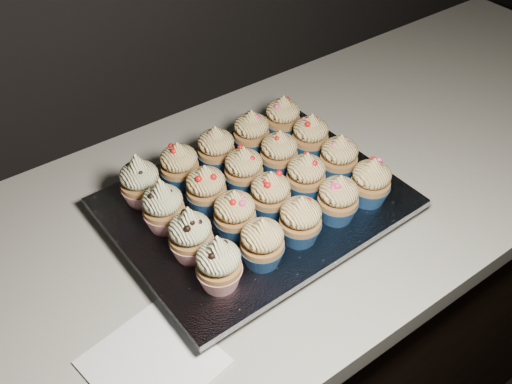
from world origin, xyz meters
TOP-DOWN VIEW (x-y plane):
  - worktop at (0.00, 1.70)m, footprint 2.44×0.64m
  - napkin at (-0.04, 1.53)m, footprint 0.17×0.17m
  - baking_tray at (0.22, 1.67)m, footprint 0.41×0.32m
  - foil_lining at (0.22, 1.67)m, footprint 0.45×0.35m
  - cupcake_0 at (0.08, 1.56)m, footprint 0.06×0.06m
  - cupcake_1 at (0.15, 1.56)m, footprint 0.06×0.06m
  - cupcake_2 at (0.22, 1.56)m, footprint 0.06×0.06m
  - cupcake_3 at (0.30, 1.57)m, footprint 0.06×0.06m
  - cupcake_4 at (0.37, 1.57)m, footprint 0.06×0.06m
  - cupcake_5 at (0.08, 1.63)m, footprint 0.06×0.06m
  - cupcake_6 at (0.16, 1.63)m, footprint 0.06×0.06m
  - cupcake_7 at (0.22, 1.63)m, footprint 0.06×0.06m
  - cupcake_8 at (0.29, 1.64)m, footprint 0.06×0.06m
  - cupcake_9 at (0.37, 1.64)m, footprint 0.06×0.06m
  - cupcake_10 at (0.08, 1.70)m, footprint 0.06×0.06m
  - cupcake_11 at (0.15, 1.70)m, footprint 0.06×0.06m
  - cupcake_12 at (0.22, 1.70)m, footprint 0.06×0.06m
  - cupcake_13 at (0.30, 1.71)m, footprint 0.06×0.06m
  - cupcake_14 at (0.37, 1.71)m, footprint 0.06×0.06m
  - cupcake_15 at (0.08, 1.77)m, footprint 0.06×0.06m
  - cupcake_16 at (0.15, 1.77)m, footprint 0.06×0.06m
  - cupcake_17 at (0.22, 1.78)m, footprint 0.06×0.06m
  - cupcake_18 at (0.29, 1.78)m, footprint 0.06×0.06m
  - cupcake_19 at (0.36, 1.78)m, footprint 0.06×0.06m

SIDE VIEW (x-z plane):
  - worktop at x=0.00m, z-range 0.86..0.90m
  - napkin at x=-0.04m, z-range 0.90..0.90m
  - baking_tray at x=0.22m, z-range 0.90..0.92m
  - foil_lining at x=0.22m, z-range 0.92..0.93m
  - cupcake_1 at x=0.15m, z-range 0.93..1.01m
  - cupcake_2 at x=0.22m, z-range 0.93..1.01m
  - cupcake_3 at x=0.30m, z-range 0.93..1.01m
  - cupcake_4 at x=0.37m, z-range 0.93..1.01m
  - cupcake_6 at x=0.16m, z-range 0.93..1.01m
  - cupcake_7 at x=0.22m, z-range 0.93..1.01m
  - cupcake_8 at x=0.29m, z-range 0.93..1.01m
  - cupcake_9 at x=0.37m, z-range 0.93..1.01m
  - cupcake_11 at x=0.15m, z-range 0.93..1.01m
  - cupcake_12 at x=0.22m, z-range 0.93..1.01m
  - cupcake_13 at x=0.30m, z-range 0.93..1.01m
  - cupcake_14 at x=0.37m, z-range 0.93..1.01m
  - cupcake_16 at x=0.15m, z-range 0.93..1.01m
  - cupcake_17 at x=0.22m, z-range 0.93..1.01m
  - cupcake_18 at x=0.29m, z-range 0.93..1.01m
  - cupcake_19 at x=0.36m, z-range 0.93..1.01m
  - cupcake_0 at x=0.08m, z-range 0.93..1.02m
  - cupcake_5 at x=0.08m, z-range 0.93..1.02m
  - cupcake_10 at x=0.08m, z-range 0.93..1.02m
  - cupcake_15 at x=0.08m, z-range 0.93..1.02m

